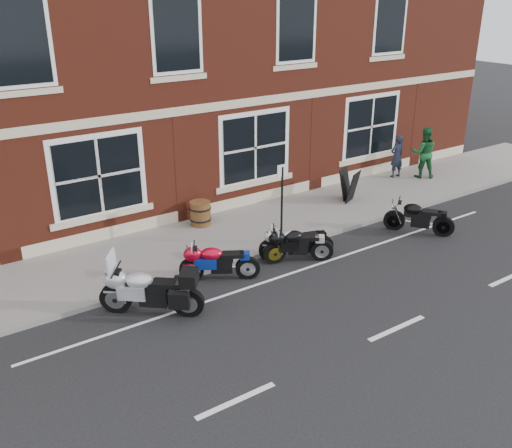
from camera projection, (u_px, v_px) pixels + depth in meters
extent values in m
plane|color=black|center=(307.00, 273.00, 14.23)|extent=(80.00, 80.00, 0.00)
cube|color=slate|center=(241.00, 231.00, 16.49)|extent=(30.00, 3.00, 0.12)
cube|color=slate|center=(273.00, 250.00, 15.29)|extent=(30.00, 0.16, 0.12)
cube|color=maroon|center=(123.00, 4.00, 19.88)|extent=(24.00, 12.00, 12.00)
cylinder|color=black|center=(116.00, 297.00, 12.43)|extent=(0.63, 0.56, 0.71)
cylinder|color=black|center=(188.00, 301.00, 12.28)|extent=(0.63, 0.56, 0.71)
cube|color=black|center=(149.00, 284.00, 12.21)|extent=(0.85, 0.77, 0.24)
ellipsoid|color=#B0B0B5|center=(141.00, 278.00, 12.18)|extent=(0.73, 0.70, 0.35)
cube|color=black|center=(168.00, 281.00, 12.14)|extent=(0.65, 0.61, 0.11)
cube|color=silver|center=(113.00, 260.00, 12.07)|extent=(0.33, 0.38, 0.50)
cylinder|color=black|center=(192.00, 269.00, 13.79)|extent=(0.58, 0.41, 0.60)
cylinder|color=black|center=(248.00, 267.00, 13.87)|extent=(0.58, 0.41, 0.60)
cube|color=black|center=(217.00, 256.00, 13.70)|extent=(0.76, 0.58, 0.21)
ellipsoid|color=#B70721|center=(211.00, 252.00, 13.65)|extent=(0.62, 0.56, 0.30)
cube|color=black|center=(233.00, 253.00, 13.69)|extent=(0.57, 0.47, 0.09)
cylinder|color=black|center=(274.00, 253.00, 14.63)|extent=(0.60, 0.28, 0.59)
cylinder|color=black|center=(322.00, 246.00, 15.02)|extent=(0.60, 0.28, 0.59)
cube|color=black|center=(297.00, 238.00, 14.69)|extent=(0.77, 0.42, 0.20)
ellipsoid|color=black|center=(292.00, 235.00, 14.60)|extent=(0.59, 0.46, 0.30)
cube|color=black|center=(310.00, 234.00, 14.77)|extent=(0.56, 0.37, 0.09)
cylinder|color=black|center=(270.00, 249.00, 14.80)|extent=(0.55, 0.44, 0.59)
cylinder|color=black|center=(322.00, 250.00, 14.78)|extent=(0.55, 0.44, 0.59)
cube|color=black|center=(294.00, 239.00, 14.67)|extent=(0.73, 0.61, 0.20)
ellipsoid|color=silver|center=(289.00, 235.00, 14.63)|extent=(0.61, 0.57, 0.30)
cube|color=black|center=(309.00, 236.00, 14.63)|extent=(0.55, 0.49, 0.09)
cylinder|color=black|center=(394.00, 220.00, 16.62)|extent=(0.46, 0.56, 0.61)
cylinder|color=black|center=(443.00, 226.00, 16.20)|extent=(0.46, 0.56, 0.61)
cube|color=black|center=(418.00, 212.00, 16.30)|extent=(0.63, 0.75, 0.21)
ellipsoid|color=black|center=(413.00, 208.00, 16.30)|extent=(0.59, 0.63, 0.30)
cube|color=black|center=(432.00, 211.00, 16.15)|extent=(0.51, 0.57, 0.10)
imported|color=black|center=(397.00, 156.00, 20.61)|extent=(0.60, 0.42, 1.56)
imported|color=#175226|center=(424.00, 153.00, 20.54)|extent=(1.13, 1.09, 1.84)
cylinder|color=#462112|center=(200.00, 213.00, 16.65)|extent=(0.61, 0.61, 0.71)
cylinder|color=black|center=(201.00, 219.00, 16.71)|extent=(0.64, 0.64, 0.05)
cylinder|color=black|center=(200.00, 208.00, 16.58)|extent=(0.64, 0.64, 0.05)
cylinder|color=black|center=(282.00, 206.00, 15.12)|extent=(0.06, 0.06, 2.19)
cube|color=silver|center=(282.00, 170.00, 14.73)|extent=(0.32, 0.02, 0.32)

